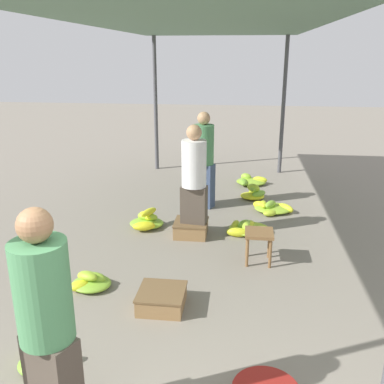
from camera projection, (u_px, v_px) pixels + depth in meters
name	position (u px, v px, depth m)	size (l,w,h in m)	color
canopy_post_back_left	(156.00, 105.00, 9.11)	(0.08, 0.08, 2.80)	#4C4C51
canopy_post_back_right	(283.00, 107.00, 8.80)	(0.08, 0.08, 2.80)	#4C4C51
canopy_tarp	(202.00, 21.00, 5.13)	(3.08, 7.58, 0.04)	#567A60
vendor_foreground	(47.00, 325.00, 2.65)	(0.46, 0.46, 1.62)	#4C4238
stool	(259.00, 237.00, 5.17)	(0.34, 0.34, 0.40)	brown
banana_pile_left_0	(40.00, 358.00, 3.49)	(0.47, 0.45, 0.21)	#87BA34
banana_pile_left_1	(90.00, 281.00, 4.68)	(0.45, 0.40, 0.19)	#8DBD33
banana_pile_left_2	(146.00, 221.00, 6.31)	(0.50, 0.58, 0.28)	#A7C72E
banana_pile_right_0	(254.00, 193.00, 7.54)	(0.48, 0.42, 0.27)	#7DB636
banana_pile_right_1	(251.00, 181.00, 8.39)	(0.62, 0.58, 0.18)	#BED02A
banana_pile_right_2	(272.00, 208.00, 6.93)	(0.70, 0.61, 0.19)	yellow
banana_pile_right_3	(246.00, 228.00, 6.12)	(0.62, 0.52, 0.19)	#7BB536
crate_near	(162.00, 299.00, 4.30)	(0.47, 0.47, 0.19)	olive
crate_mid	(191.00, 228.00, 6.02)	(0.46, 0.46, 0.21)	olive
shopper_walking_mid	(203.00, 159.00, 6.94)	(0.43, 0.43, 1.58)	#384766
shopper_walking_far	(194.00, 180.00, 5.78)	(0.37, 0.37, 1.57)	#4C4238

